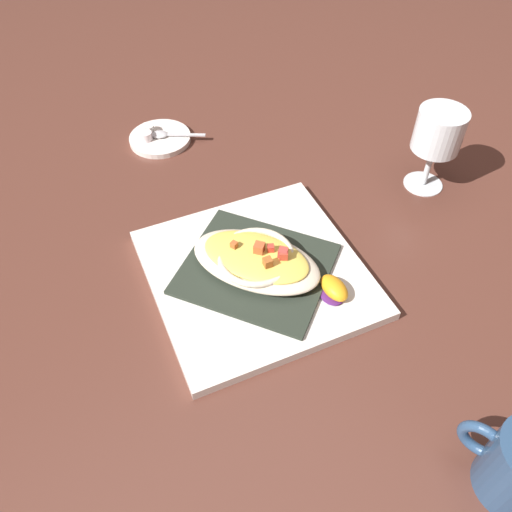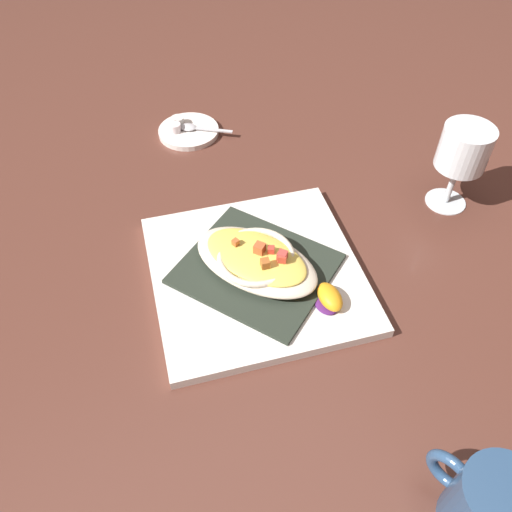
{
  "view_description": "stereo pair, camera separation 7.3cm",
  "coord_description": "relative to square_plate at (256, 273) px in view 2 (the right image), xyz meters",
  "views": [
    {
      "loc": [
        0.4,
        -0.28,
        0.59
      ],
      "look_at": [
        0.0,
        0.0,
        0.05
      ],
      "focal_mm": 36.39,
      "sensor_mm": 36.0,
      "label": 1
    },
    {
      "loc": [
        0.43,
        -0.22,
        0.59
      ],
      "look_at": [
        0.0,
        0.0,
        0.05
      ],
      "focal_mm": 36.39,
      "sensor_mm": 36.0,
      "label": 2
    }
  ],
  "objects": [
    {
      "name": "ground_plane",
      "position": [
        0.0,
        0.0,
        -0.01
      ],
      "size": [
        2.6,
        2.6,
        0.0
      ],
      "primitive_type": "plane",
      "color": "#562F25"
    },
    {
      "name": "square_plate",
      "position": [
        0.0,
        0.0,
        0.0
      ],
      "size": [
        0.35,
        0.35,
        0.02
      ],
      "primitive_type": "cube",
      "rotation": [
        0.0,
        0.0,
        -0.21
      ],
      "color": "white",
      "rests_on": "ground_plane"
    },
    {
      "name": "folded_napkin",
      "position": [
        0.0,
        0.0,
        0.01
      ],
      "size": [
        0.27,
        0.26,
        0.01
      ],
      "primitive_type": "cube",
      "rotation": [
        0.0,
        0.0,
        0.56
      ],
      "color": "#283026",
      "rests_on": "square_plate"
    },
    {
      "name": "gratin_dish",
      "position": [
        0.0,
        0.0,
        0.03
      ],
      "size": [
        0.22,
        0.19,
        0.04
      ],
      "color": "beige",
      "rests_on": "folded_napkin"
    },
    {
      "name": "orange_garnish",
      "position": [
        0.1,
        0.06,
        0.02
      ],
      "size": [
        0.06,
        0.05,
        0.02
      ],
      "color": "#4C1E61",
      "rests_on": "square_plate"
    },
    {
      "name": "coffee_mug",
      "position": [
        0.4,
        0.05,
        0.03
      ],
      "size": [
        0.11,
        0.08,
        0.09
      ],
      "color": "navy",
      "rests_on": "ground_plane"
    },
    {
      "name": "stemmed_glass",
      "position": [
        -0.0,
        0.36,
        0.09
      ],
      "size": [
        0.08,
        0.08,
        0.14
      ],
      "color": "white",
      "rests_on": "ground_plane"
    },
    {
      "name": "creamer_saucer",
      "position": [
        -0.38,
        0.05,
        -0.0
      ],
      "size": [
        0.12,
        0.12,
        0.01
      ],
      "primitive_type": "cylinder",
      "color": "white",
      "rests_on": "ground_plane"
    },
    {
      "name": "spoon",
      "position": [
        -0.38,
        0.06,
        0.01
      ],
      "size": [
        0.07,
        0.09,
        0.01
      ],
      "color": "silver",
      "rests_on": "creamer_saucer"
    },
    {
      "name": "creamer_cup_0",
      "position": [
        -0.4,
        0.04,
        0.01
      ],
      "size": [
        0.02,
        0.02,
        0.02
      ],
      "primitive_type": "cylinder",
      "color": "white",
      "rests_on": "creamer_saucer"
    },
    {
      "name": "creamer_cup_1",
      "position": [
        -0.39,
        0.02,
        0.01
      ],
      "size": [
        0.02,
        0.02,
        0.02
      ],
      "primitive_type": "cylinder",
      "color": "white",
      "rests_on": "creamer_saucer"
    }
  ]
}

